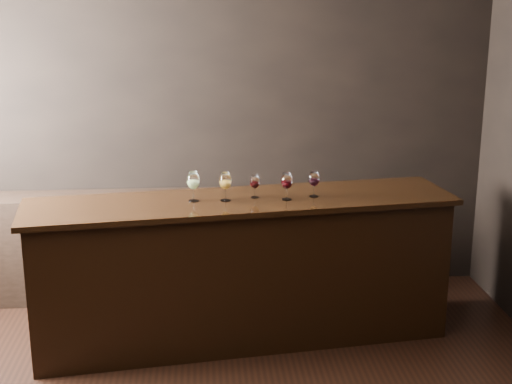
{
  "coord_description": "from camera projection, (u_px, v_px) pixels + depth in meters",
  "views": [
    {
      "loc": [
        0.04,
        -3.78,
        2.49
      ],
      "look_at": [
        0.42,
        1.17,
        1.14
      ],
      "focal_mm": 50.0,
      "sensor_mm": 36.0,
      "label": 1
    }
  ],
  "objects": [
    {
      "name": "bar_counter",
      "position": [
        242.0,
        272.0,
        5.3
      ],
      "size": [
        3.07,
        1.05,
        1.05
      ],
      "primitive_type": "cube",
      "rotation": [
        0.0,
        0.0,
        0.13
      ],
      "color": "black",
      "rests_on": "ground"
    },
    {
      "name": "glass_amber",
      "position": [
        225.0,
        182.0,
        5.07
      ],
      "size": [
        0.09,
        0.09,
        0.21
      ],
      "color": "white",
      "rests_on": "bar_top"
    },
    {
      "name": "glass_red_c",
      "position": [
        314.0,
        179.0,
        5.18
      ],
      "size": [
        0.08,
        0.08,
        0.19
      ],
      "color": "white",
      "rests_on": "bar_top"
    },
    {
      "name": "glass_red_b",
      "position": [
        287.0,
        182.0,
        5.1
      ],
      "size": [
        0.08,
        0.08,
        0.2
      ],
      "color": "white",
      "rests_on": "bar_top"
    },
    {
      "name": "room_shell",
      "position": [
        152.0,
        127.0,
        3.91
      ],
      "size": [
        5.02,
        4.52,
        2.81
      ],
      "color": "black",
      "rests_on": "ground"
    },
    {
      "name": "bar_top",
      "position": [
        242.0,
        202.0,
        5.15
      ],
      "size": [
        3.18,
        1.14,
        0.04
      ],
      "primitive_type": "cube",
      "rotation": [
        0.0,
        0.0,
        0.13
      ],
      "color": "black",
      "rests_on": "bar_counter"
    },
    {
      "name": "glass_white",
      "position": [
        193.0,
        181.0,
        5.06
      ],
      "size": [
        0.09,
        0.09,
        0.22
      ],
      "color": "white",
      "rests_on": "bar_top"
    },
    {
      "name": "glass_red_a",
      "position": [
        255.0,
        182.0,
        5.16
      ],
      "size": [
        0.07,
        0.07,
        0.17
      ],
      "color": "white",
      "rests_on": "bar_top"
    },
    {
      "name": "back_bar_shelf",
      "position": [
        142.0,
        246.0,
        6.09
      ],
      "size": [
        2.53,
        0.4,
        0.91
      ],
      "primitive_type": "cube",
      "color": "black",
      "rests_on": "ground"
    }
  ]
}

